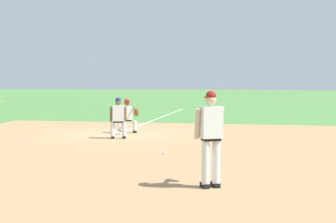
{
  "coord_description": "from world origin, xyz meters",
  "views": [
    {
      "loc": [
        -16.94,
        -5.18,
        2.06
      ],
      "look_at": [
        -5.68,
        -3.03,
        1.29
      ],
      "focal_mm": 50.0,
      "sensor_mm": 36.0,
      "label": 1
    }
  ],
  "objects_px": {
    "first_base_bag": "(118,133)",
    "pitcher": "(211,133)",
    "baserunner": "(118,116)",
    "first_baseman": "(128,114)",
    "baseball": "(164,153)"
  },
  "relations": [
    {
      "from": "first_base_bag",
      "to": "pitcher",
      "type": "bearing_deg",
      "value": -151.81
    },
    {
      "from": "pitcher",
      "to": "baserunner",
      "type": "bearing_deg",
      "value": 29.75
    },
    {
      "from": "first_base_bag",
      "to": "first_baseman",
      "type": "xyz_separation_m",
      "value": [
        0.47,
        -0.27,
        0.69
      ]
    },
    {
      "from": "pitcher",
      "to": "baseball",
      "type": "bearing_deg",
      "value": 23.76
    },
    {
      "from": "first_base_bag",
      "to": "first_baseman",
      "type": "distance_m",
      "value": 0.88
    },
    {
      "from": "baseball",
      "to": "first_baseman",
      "type": "distance_m",
      "value": 5.38
    },
    {
      "from": "first_baseman",
      "to": "baseball",
      "type": "bearing_deg",
      "value": -153.34
    },
    {
      "from": "pitcher",
      "to": "baserunner",
      "type": "height_order",
      "value": "pitcher"
    },
    {
      "from": "baseball",
      "to": "baserunner",
      "type": "bearing_deg",
      "value": 36.17
    },
    {
      "from": "first_baseman",
      "to": "baserunner",
      "type": "distance_m",
      "value": 1.67
    },
    {
      "from": "pitcher",
      "to": "first_baseman",
      "type": "distance_m",
      "value": 9.46
    },
    {
      "from": "first_base_bag",
      "to": "baserunner",
      "type": "bearing_deg",
      "value": -161.65
    },
    {
      "from": "baseball",
      "to": "pitcher",
      "type": "height_order",
      "value": "pitcher"
    },
    {
      "from": "baseball",
      "to": "pitcher",
      "type": "xyz_separation_m",
      "value": [
        -3.77,
        -1.66,
        1.02
      ]
    },
    {
      "from": "baseball",
      "to": "pitcher",
      "type": "distance_m",
      "value": 4.24
    }
  ]
}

